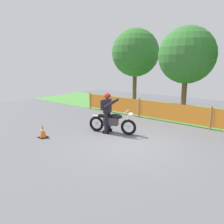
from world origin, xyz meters
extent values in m
cube|color=#5B5B60|center=(0.00, 0.00, -0.01)|extent=(24.00, 24.00, 0.02)
cube|color=#4C8C3D|center=(0.00, 6.11, 0.01)|extent=(24.00, 5.20, 0.01)
cylinder|color=olive|center=(-5.45, 3.51, 0.53)|extent=(0.08, 0.08, 1.05)
cylinder|color=olive|center=(-1.82, 3.51, 0.53)|extent=(0.08, 0.08, 1.05)
cylinder|color=olive|center=(1.82, 3.51, 0.53)|extent=(0.08, 0.08, 1.05)
cube|color=orange|center=(-3.63, 3.51, 0.54)|extent=(3.55, 0.02, 0.85)
cube|color=orange|center=(0.00, 3.51, 0.54)|extent=(3.55, 0.02, 0.85)
cylinder|color=brown|center=(-4.16, 6.72, 1.21)|extent=(0.28, 0.28, 2.43)
sphere|color=#33702D|center=(-4.16, 6.72, 3.56)|extent=(3.24, 3.24, 3.24)
cylinder|color=brown|center=(-0.13, 5.44, 1.11)|extent=(0.28, 0.28, 2.22)
sphere|color=#33702D|center=(-0.13, 5.44, 3.27)|extent=(3.00, 3.00, 3.00)
torus|color=black|center=(-0.60, 0.69, 0.33)|extent=(0.65, 0.30, 0.65)
cylinder|color=silver|center=(-0.60, 0.69, 0.33)|extent=(0.15, 0.10, 0.14)
torus|color=black|center=(-1.96, 0.26, 0.33)|extent=(0.65, 0.30, 0.65)
cylinder|color=silver|center=(-1.96, 0.26, 0.33)|extent=(0.15, 0.10, 0.14)
cube|color=#38383D|center=(-1.33, 0.46, 0.51)|extent=(0.66, 0.42, 0.33)
ellipsoid|color=black|center=(-1.11, 0.53, 0.73)|extent=(0.58, 0.39, 0.22)
cube|color=black|center=(-1.57, 0.39, 0.70)|extent=(0.61, 0.38, 0.10)
cube|color=silver|center=(-1.96, 0.26, 0.68)|extent=(0.40, 0.27, 0.04)
cylinder|color=silver|center=(-0.66, 0.67, 0.62)|extent=(0.24, 0.13, 0.58)
sphere|color=white|center=(-0.51, 0.72, 0.85)|extent=(0.23, 0.23, 0.18)
cylinder|color=silver|center=(-0.70, 0.66, 0.97)|extent=(0.21, 0.59, 0.03)
cylinder|color=silver|center=(-1.66, 0.51, 0.26)|extent=(0.55, 0.24, 0.07)
cylinder|color=black|center=(-1.52, 0.57, 0.43)|extent=(0.19, 0.19, 0.86)
cube|color=black|center=(-1.52, 0.57, 0.06)|extent=(0.28, 0.18, 0.12)
cylinder|color=black|center=(-1.43, 0.26, 0.43)|extent=(0.19, 0.19, 0.86)
cube|color=black|center=(-1.43, 0.26, 0.06)|extent=(0.28, 0.18, 0.12)
cube|color=black|center=(-1.48, 0.42, 1.14)|extent=(0.34, 0.42, 0.56)
cylinder|color=black|center=(-1.37, 0.68, 1.26)|extent=(0.49, 0.24, 0.38)
cylinder|color=black|center=(-1.24, 0.26, 1.26)|extent=(0.49, 0.24, 0.38)
sphere|color=red|center=(-1.48, 0.42, 1.56)|extent=(0.31, 0.31, 0.25)
cube|color=black|center=(-1.38, 0.45, 1.56)|extent=(0.08, 0.18, 0.08)
cube|color=#1E232D|center=(-1.64, 0.37, 1.18)|extent=(0.24, 0.32, 0.40)
cube|color=black|center=(-3.06, -1.65, 0.01)|extent=(0.32, 0.32, 0.03)
cone|color=orange|center=(-3.06, -1.65, 0.28)|extent=(0.26, 0.26, 0.50)
cylinder|color=white|center=(-3.06, -1.65, 0.31)|extent=(0.15, 0.15, 0.06)
camera|label=1|loc=(4.05, -6.30, 2.85)|focal=34.60mm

